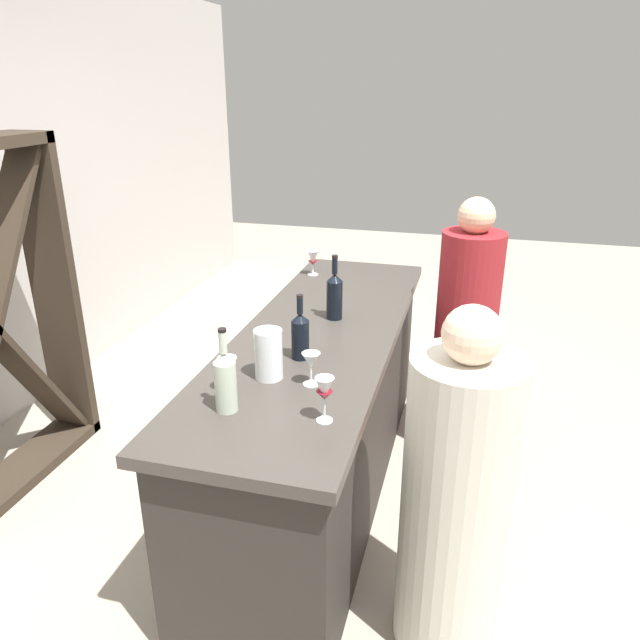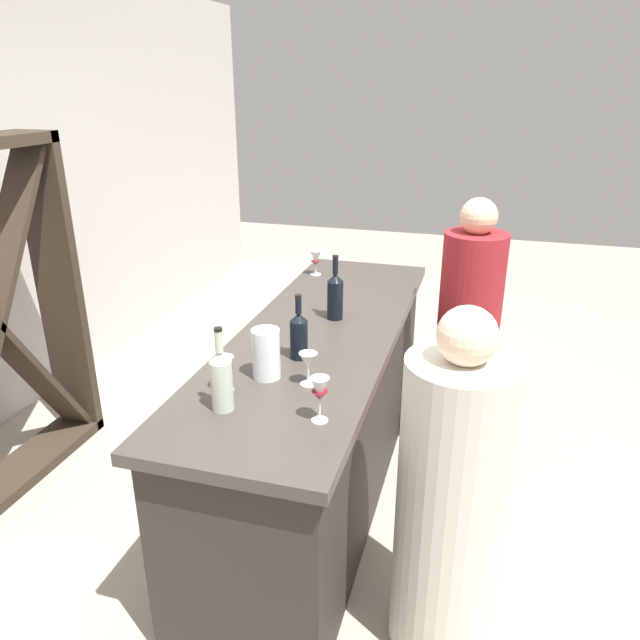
{
  "view_description": "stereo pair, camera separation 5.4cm",
  "coord_description": "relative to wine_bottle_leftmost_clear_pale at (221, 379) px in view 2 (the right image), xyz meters",
  "views": [
    {
      "loc": [
        -2.6,
        -0.69,
        2.07
      ],
      "look_at": [
        0.0,
        0.0,
        0.99
      ],
      "focal_mm": 33.68,
      "sensor_mm": 36.0,
      "label": 1
    },
    {
      "loc": [
        -2.59,
        -0.75,
        2.07
      ],
      "look_at": [
        0.0,
        0.0,
        0.99
      ],
      "focal_mm": 33.68,
      "sensor_mm": 36.0,
      "label": 2
    }
  ],
  "objects": [
    {
      "name": "ground_plane",
      "position": [
        0.83,
        -0.13,
        -1.06
      ],
      "size": [
        12.0,
        12.0,
        0.0
      ],
      "primitive_type": "plane",
      "color": "#9E9384"
    },
    {
      "name": "bar_counter",
      "position": [
        0.83,
        -0.13,
        -0.59
      ],
      "size": [
        2.39,
        0.73,
        0.94
      ],
      "color": "#2A2723",
      "rests_on": "ground"
    },
    {
      "name": "wine_bottle_leftmost_clear_pale",
      "position": [
        0.0,
        0.0,
        0.0
      ],
      "size": [
        0.08,
        0.08,
        0.32
      ],
      "color": "#B7C6B2",
      "rests_on": "bar_counter"
    },
    {
      "name": "wine_bottle_second_left_near_black",
      "position": [
        0.5,
        -0.13,
        -0.01
      ],
      "size": [
        0.08,
        0.08,
        0.29
      ],
      "color": "black",
      "rests_on": "bar_counter"
    },
    {
      "name": "wine_bottle_center_near_black",
      "position": [
        0.99,
        -0.17,
        0.0
      ],
      "size": [
        0.08,
        0.08,
        0.33
      ],
      "color": "black",
      "rests_on": "bar_counter"
    },
    {
      "name": "wine_glass_near_left",
      "position": [
        0.02,
        -0.37,
        -0.0
      ],
      "size": [
        0.07,
        0.07,
        0.17
      ],
      "color": "white",
      "rests_on": "bar_counter"
    },
    {
      "name": "wine_glass_near_center",
      "position": [
        0.27,
        -0.25,
        -0.02
      ],
      "size": [
        0.07,
        0.07,
        0.14
      ],
      "color": "white",
      "rests_on": "bar_counter"
    },
    {
      "name": "wine_glass_near_right",
      "position": [
        0.13,
        0.05,
        -0.02
      ],
      "size": [
        0.08,
        0.08,
        0.14
      ],
      "color": "white",
      "rests_on": "bar_counter"
    },
    {
      "name": "wine_glass_far_left",
      "position": [
        1.67,
        0.14,
        -0.02
      ],
      "size": [
        0.07,
        0.07,
        0.15
      ],
      "color": "white",
      "rests_on": "bar_counter"
    },
    {
      "name": "water_pitcher",
      "position": [
        0.29,
        -0.06,
        -0.02
      ],
      "size": [
        0.11,
        0.11,
        0.21
      ],
      "color": "silver",
      "rests_on": "bar_counter"
    },
    {
      "name": "person_left_guest",
      "position": [
        0.07,
        -0.84,
        -0.43
      ],
      "size": [
        0.41,
        0.41,
        1.41
      ],
      "rotation": [
        0.0,
        0.0,
        1.53
      ],
      "color": "beige",
      "rests_on": "ground"
    },
    {
      "name": "person_center_guest",
      "position": [
        1.44,
        -0.82,
        -0.37
      ],
      "size": [
        0.39,
        0.39,
        1.51
      ],
      "rotation": [
        0.0,
        0.0,
        1.73
      ],
      "color": "maroon",
      "rests_on": "ground"
    }
  ]
}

